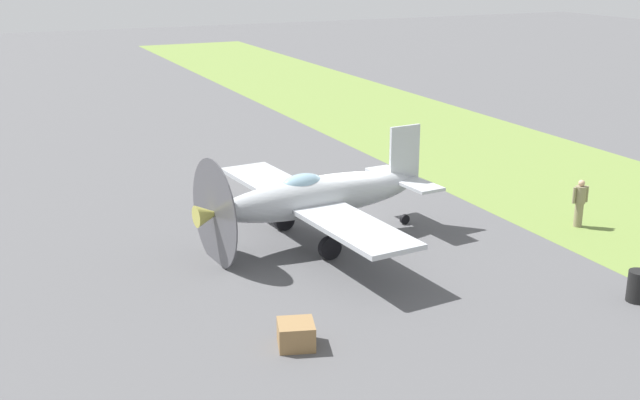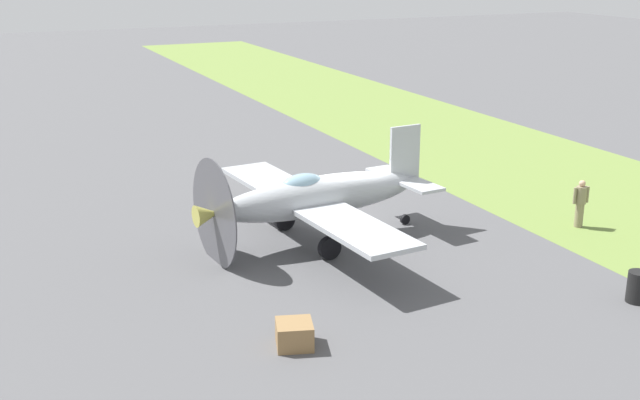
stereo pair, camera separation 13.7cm
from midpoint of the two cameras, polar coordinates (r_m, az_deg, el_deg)
The scene contains 6 objects.
ground_plane at distance 28.19m, azimuth 1.56°, elevation -2.01°, with size 160.00×160.00×0.00m, color #515154.
grass_verge at distance 34.49m, azimuth 18.66°, elevation 0.72°, with size 120.00×11.00×0.01m, color olive.
airplane_lead at distance 26.34m, azimuth -0.47°, elevation 0.23°, with size 10.70×8.47×3.80m.
ground_crew_chief at distance 29.49m, azimuth 18.11°, elevation -0.14°, with size 0.38×0.63×1.73m.
fuel_drum at distance 23.95m, azimuth 21.82°, elevation -5.80°, with size 0.60×0.60×0.90m, color black.
supply_crate at distance 19.91m, azimuth -1.94°, elevation -9.67°, with size 0.90×0.90×0.64m, color olive.
Camera 1 is at (-23.77, 11.88, 9.40)m, focal length 44.34 mm.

